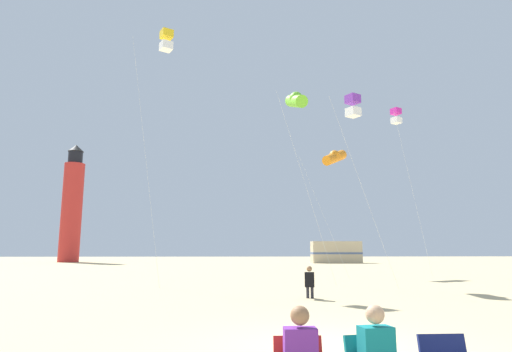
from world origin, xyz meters
The scene contains 9 objects.
ground centered at (0.00, 0.00, 0.00)m, with size 200.00×200.00×0.00m, color #CCB584.
kite_flyer_standing centered at (0.94, 7.72, 0.61)m, with size 0.40×0.54×1.16m.
kite_box_magenta centered at (10.12, 22.17, 11.46)m, with size 2.37×1.99×12.07m.
kite_tube_orange centered at (5.29, 21.66, 8.21)m, with size 3.65×3.69×8.92m.
kite_box_gold centered at (-5.59, 14.22, 13.00)m, with size 2.15×2.15×13.61m.
kite_box_violet centered at (4.26, 12.96, 9.01)m, with size 2.85×1.94×9.60m.
kite_tube_lime centered at (1.63, 15.04, 10.01)m, with size 2.97×2.95×10.71m.
lighthouse_distant centered at (-24.99, 54.45, 7.84)m, with size 2.80×2.80×16.80m.
rv_van_tan centered at (11.53, 48.83, 1.39)m, with size 6.46×2.40×2.80m.
Camera 1 is at (-1.74, -8.01, 1.74)m, focal length 30.29 mm.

